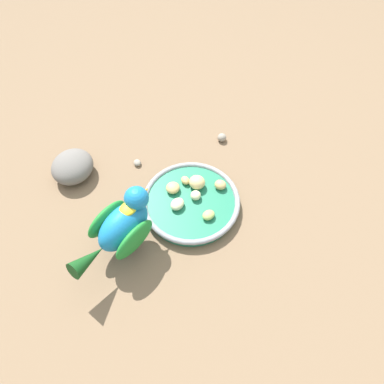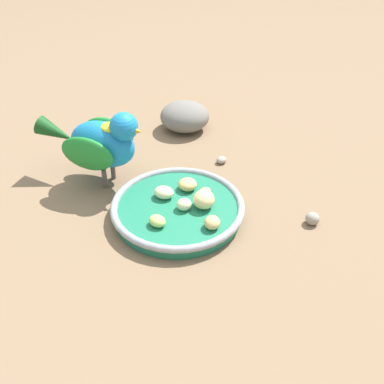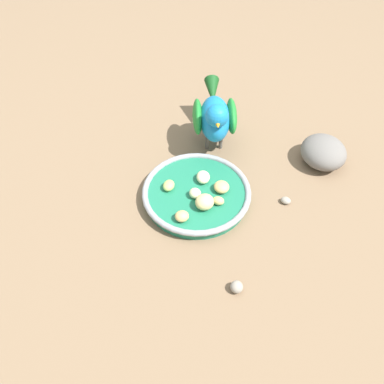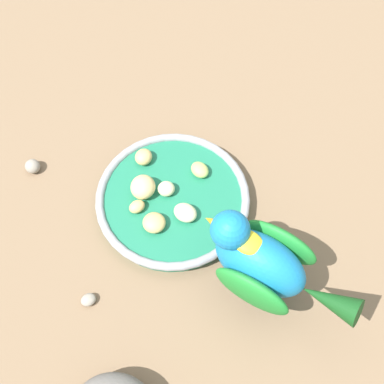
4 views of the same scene
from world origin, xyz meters
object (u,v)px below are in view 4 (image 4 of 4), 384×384
Objects in this scene: apple_piece_3 at (200,170)px; pebble_1 at (33,166)px; apple_piece_6 at (154,223)px; apple_piece_1 at (185,213)px; feeding_bowl at (173,200)px; apple_piece_5 at (144,157)px; apple_piece_2 at (143,187)px; parrot at (263,263)px; pebble_0 at (89,300)px; apple_piece_4 at (137,207)px; apple_piece_0 at (165,186)px.

apple_piece_3 reaches higher than pebble_1.
apple_piece_1 is at bearing -0.21° from apple_piece_6.
apple_piece_3 is 1.25× the size of pebble_1.
apple_piece_5 is (-0.02, 0.08, 0.02)m from feeding_bowl.
apple_piece_2 is 0.20× the size of parrot.
apple_piece_3 is 0.25m from pebble_0.
apple_piece_1 is 1.65× the size of pebble_0.
apple_piece_6 reaches higher than pebble_0.
feeding_bowl is 7.66× the size of apple_piece_3.
apple_piece_2 is 1.17× the size of apple_piece_6.
apple_piece_5 is 0.26m from parrot.
feeding_bowl is 0.05m from apple_piece_2.
pebble_0 is at bearing -147.07° from feeding_bowl.
apple_piece_2 is (-0.04, 0.02, 0.02)m from feeding_bowl.
apple_piece_6 is at bearing -146.49° from apple_piece_3.
apple_piece_4 reaches higher than feeding_bowl.
apple_piece_1 is at bearing -75.99° from apple_piece_5.
apple_piece_4 reaches higher than pebble_1.
apple_piece_5 is 0.15× the size of parrot.
pebble_0 is (-0.12, -0.07, -0.03)m from apple_piece_6.
apple_piece_2 reaches higher than pebble_0.
apple_piece_3 is at bearing 27.01° from feeding_bowl.
parrot reaches higher than pebble_1.
pebble_0 is at bearing -127.60° from apple_piece_5.
parrot reaches higher than apple_piece_2.
apple_piece_3 and apple_piece_4 have the same top height.
apple_piece_6 is 0.18m from parrot.
apple_piece_1 is at bearing -126.33° from apple_piece_3.
apple_piece_5 is 1.32× the size of pebble_0.
apple_piece_2 is 0.06m from apple_piece_6.
pebble_1 is (-0.15, 0.17, -0.02)m from apple_piece_6.
pebble_0 is at bearing -142.03° from apple_piece_0.
apple_piece_2 is 1.59× the size of apple_piece_4.
parrot reaches higher than apple_piece_6.
parrot is at bearing -14.63° from pebble_0.
apple_piece_2 reaches higher than apple_piece_5.
apple_piece_0 is 0.85× the size of apple_piece_3.
parrot reaches higher than apple_piece_4.
feeding_bowl is at bearing 102.62° from apple_piece_1.
pebble_1 is (-0.13, 0.14, -0.02)m from apple_piece_4.
pebble_1 is at bearing 155.84° from apple_piece_3.
apple_piece_4 is (-0.06, -0.00, 0.02)m from feeding_bowl.
parrot is at bearing -69.92° from apple_piece_5.
apple_piece_2 is at bearing 46.30° from pebble_0.
parrot is (0.06, -0.13, 0.06)m from apple_piece_1.
apple_piece_0 is at bearing 107.70° from feeding_bowl.
pebble_0 is at bearing -133.70° from apple_piece_2.
pebble_1 reaches higher than pebble_0.
apple_piece_4 is 0.19m from pebble_1.
feeding_bowl is 0.23m from pebble_1.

